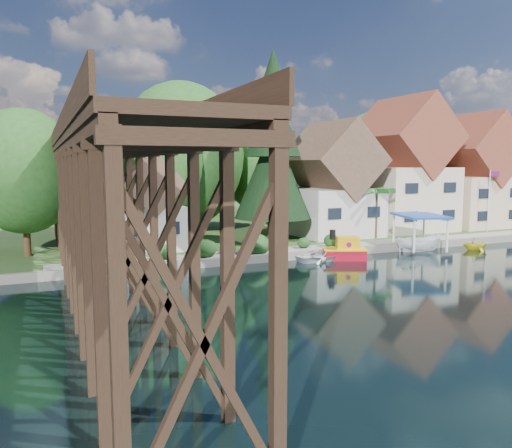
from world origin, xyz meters
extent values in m
plane|color=black|center=(0.00, 0.00, 0.00)|extent=(140.00, 140.00, 0.00)
cube|color=#304E1F|center=(0.00, 34.00, 0.25)|extent=(140.00, 52.00, 0.50)
cube|color=slate|center=(4.00, 8.00, 0.31)|extent=(60.00, 0.40, 0.62)
cube|color=gray|center=(6.00, 9.30, 0.53)|extent=(50.00, 2.60, 0.06)
cube|color=black|center=(-16.00, -16.00, 4.00)|extent=(4.00, 0.36, 8.00)
cube|color=black|center=(-16.00, -12.80, 4.00)|extent=(4.00, 0.36, 8.00)
cube|color=black|center=(-16.00, -9.60, 4.00)|extent=(4.00, 0.36, 8.00)
cube|color=black|center=(-16.00, -6.40, 4.00)|extent=(4.00, 0.36, 8.00)
cube|color=black|center=(-16.00, -3.20, 4.00)|extent=(4.00, 0.36, 8.00)
cube|color=black|center=(-16.00, 0.00, 4.00)|extent=(4.00, 0.36, 8.00)
cube|color=black|center=(-16.00, 3.20, 4.00)|extent=(4.00, 0.36, 8.00)
cube|color=black|center=(-16.00, 6.40, 4.00)|extent=(4.00, 0.36, 8.00)
cube|color=black|center=(-16.00, 9.60, 4.00)|extent=(4.00, 0.36, 8.00)
cube|color=black|center=(-16.00, 12.80, 4.00)|extent=(4.00, 0.36, 8.00)
cube|color=black|center=(-16.00, 16.00, 4.00)|extent=(4.00, 0.36, 8.00)
cube|color=black|center=(-16.00, 19.20, 4.00)|extent=(4.00, 0.36, 8.00)
cube|color=black|center=(-16.00, 22.40, 4.00)|extent=(4.00, 0.36, 8.00)
cube|color=black|center=(-16.00, 25.60, 4.00)|extent=(4.00, 0.36, 8.00)
cube|color=black|center=(-17.75, 6.00, 8.05)|extent=(0.35, 44.00, 0.35)
cube|color=black|center=(-14.25, 6.00, 8.05)|extent=(0.35, 44.00, 0.35)
cube|color=black|center=(-16.00, 6.00, 8.35)|extent=(4.00, 44.00, 0.30)
cube|color=black|center=(-18.00, 6.00, 8.90)|extent=(0.12, 44.00, 0.80)
cube|color=black|center=(-14.00, 6.00, 8.90)|extent=(0.12, 44.00, 0.80)
cube|color=beige|center=(7.00, 16.00, 2.75)|extent=(7.50, 8.00, 4.50)
cube|color=#4C3428|center=(7.00, 16.00, 7.70)|extent=(7.64, 8.64, 7.64)
cube|color=black|center=(4.90, 11.96, 2.98)|extent=(1.35, 0.08, 1.00)
cube|color=black|center=(9.10, 11.96, 2.98)|extent=(1.35, 0.08, 1.00)
cube|color=beige|center=(16.00, 16.50, 3.75)|extent=(8.50, 8.50, 6.50)
cube|color=brown|center=(16.00, 16.50, 10.06)|extent=(8.65, 9.18, 8.65)
cube|color=black|center=(13.62, 12.21, 4.08)|extent=(1.53, 0.08, 1.00)
cube|color=black|center=(18.38, 12.21, 4.08)|extent=(1.53, 0.08, 1.00)
cube|color=beige|center=(25.00, 16.00, 3.25)|extent=(8.00, 8.00, 5.50)
cube|color=brown|center=(25.00, 16.00, 8.88)|extent=(8.15, 8.64, 8.15)
cube|color=black|center=(22.76, 11.96, 3.53)|extent=(1.44, 0.08, 1.00)
cube|color=beige|center=(-11.00, 14.50, 2.25)|extent=(5.00, 5.00, 3.50)
cube|color=#4C3428|center=(-11.00, 14.50, 5.80)|extent=(5.09, 5.40, 5.09)
cube|color=black|center=(-12.40, 11.96, 2.43)|extent=(0.90, 0.08, 1.00)
cube|color=black|center=(-9.60, 11.96, 2.43)|extent=(0.90, 0.08, 1.00)
cylinder|color=#382314|center=(-10.00, 19.00, 2.75)|extent=(0.50, 0.50, 4.50)
ellipsoid|color=#1C4B1A|center=(-10.00, 19.00, 7.50)|extent=(4.40, 4.40, 5.06)
cylinder|color=#382314|center=(-6.00, 23.00, 2.98)|extent=(0.50, 0.50, 4.95)
ellipsoid|color=#1C4B1A|center=(-6.00, 23.00, 8.20)|extent=(5.00, 5.00, 5.75)
cylinder|color=#382314|center=(3.00, 24.00, 2.52)|extent=(0.50, 0.50, 4.05)
ellipsoid|color=#1C4B1A|center=(3.00, 24.00, 6.80)|extent=(4.00, 4.00, 4.60)
cylinder|color=#382314|center=(18.00, 24.00, 2.75)|extent=(0.50, 0.50, 4.50)
ellipsoid|color=#1C4B1A|center=(18.00, 24.00, 7.50)|extent=(4.60, 4.60, 5.29)
cylinder|color=#382314|center=(26.00, 20.00, 2.30)|extent=(0.50, 0.50, 3.60)
ellipsoid|color=#1C4B1A|center=(26.00, 20.00, 6.10)|extent=(3.80, 3.80, 4.37)
cylinder|color=#382314|center=(-20.00, 15.00, 2.52)|extent=(0.50, 0.50, 4.05)
ellipsoid|color=#1C4B1A|center=(-20.00, 15.00, 6.80)|extent=(4.00, 4.00, 4.60)
ellipsoid|color=#173F16|center=(-8.00, 9.20, 1.27)|extent=(1.98, 1.98, 1.53)
ellipsoid|color=#173F16|center=(-6.00, 9.50, 1.09)|extent=(1.54, 1.54, 1.19)
ellipsoid|color=#173F16|center=(-4.00, 9.00, 1.35)|extent=(2.20, 2.20, 1.70)
ellipsoid|color=#173F16|center=(-11.00, 9.40, 1.18)|extent=(1.76, 1.76, 1.36)
ellipsoid|color=#173F16|center=(0.50, 9.60, 1.09)|extent=(1.54, 1.54, 1.19)
ellipsoid|color=#173F16|center=(3.00, 9.30, 1.18)|extent=(1.76, 1.76, 1.36)
cylinder|color=#382314|center=(0.02, 14.52, 2.05)|extent=(0.93, 0.93, 3.10)
cone|color=black|center=(0.02, 14.52, 6.69)|extent=(6.81, 6.81, 8.26)
cone|color=black|center=(0.02, 14.52, 11.34)|extent=(4.96, 4.96, 6.71)
cone|color=black|center=(0.02, 14.52, 14.95)|extent=(3.10, 3.10, 4.65)
cylinder|color=#382314|center=(9.43, 12.17, 2.62)|extent=(0.42, 0.42, 4.23)
ellipsoid|color=#1A4A18|center=(9.43, 12.17, 4.92)|extent=(3.86, 3.86, 0.96)
cylinder|color=white|center=(22.84, 11.41, 3.61)|extent=(0.09, 0.09, 6.23)
cube|color=#AB0C2D|center=(23.30, 11.23, 6.37)|extent=(0.84, 0.37, 0.53)
cube|color=#AB0B1F|center=(2.39, 6.53, 0.37)|extent=(3.57, 2.83, 0.84)
cube|color=#E9AF0C|center=(2.39, 6.53, 0.82)|extent=(3.71, 2.97, 0.11)
cube|color=#E9AF0C|center=(2.58, 6.44, 1.26)|extent=(2.05, 1.84, 1.05)
cylinder|color=black|center=(1.52, 6.92, 1.95)|extent=(0.46, 0.46, 0.74)
cylinder|color=#930B4B|center=(2.32, 5.85, 1.26)|extent=(0.38, 0.23, 0.38)
cylinder|color=#930B4B|center=(2.85, 7.04, 1.26)|extent=(0.38, 0.23, 0.38)
cylinder|color=#930B4B|center=(3.35, 6.10, 1.26)|extent=(0.23, 0.38, 0.38)
imported|color=white|center=(0.56, 6.83, 0.43)|extent=(4.33, 3.23, 0.86)
imported|color=white|center=(10.06, 6.99, 0.76)|extent=(4.21, 2.60, 1.53)
cube|color=blue|center=(10.06, 6.99, 3.06)|extent=(4.67, 5.67, 0.18)
cylinder|color=white|center=(10.74, 4.54, 1.68)|extent=(0.18, 0.18, 2.75)
cylinder|color=white|center=(12.01, 8.62, 1.68)|extent=(0.18, 0.18, 2.75)
cylinder|color=white|center=(8.11, 5.36, 1.68)|extent=(0.18, 0.18, 2.75)
cylinder|color=white|center=(9.39, 9.44, 1.68)|extent=(0.18, 0.18, 2.75)
imported|color=gold|center=(15.14, 5.77, 0.60)|extent=(2.73, 2.51, 1.20)
camera|label=1|loc=(-18.95, -25.52, 7.27)|focal=35.00mm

